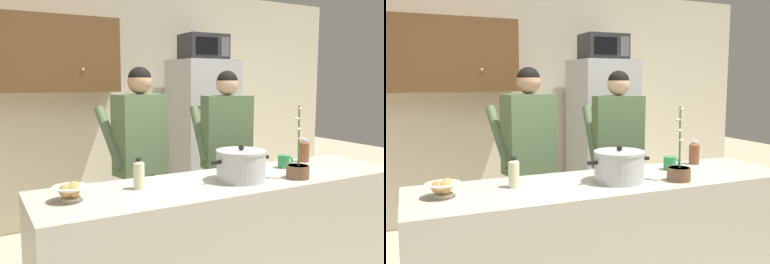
% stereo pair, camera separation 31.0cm
% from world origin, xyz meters
% --- Properties ---
extents(back_wall_unit, '(6.00, 0.48, 2.60)m').
position_xyz_m(back_wall_unit, '(-0.27, 2.25, 1.42)').
color(back_wall_unit, beige).
rests_on(back_wall_unit, ground).
extents(kitchen_island, '(2.52, 0.68, 0.92)m').
position_xyz_m(kitchen_island, '(0.00, 0.00, 0.46)').
color(kitchen_island, '#BCB7A8').
rests_on(kitchen_island, ground).
extents(refrigerator, '(0.64, 0.68, 1.79)m').
position_xyz_m(refrigerator, '(0.84, 1.85, 0.89)').
color(refrigerator, '#B7BABF').
rests_on(refrigerator, ground).
extents(microwave, '(0.48, 0.37, 0.28)m').
position_xyz_m(microwave, '(0.84, 1.83, 1.93)').
color(microwave, '#2D2D30').
rests_on(microwave, refrigerator).
extents(person_near_pot, '(0.58, 0.51, 1.67)m').
position_xyz_m(person_near_pot, '(-0.29, 0.89, 1.04)').
color(person_near_pot, '#33384C').
rests_on(person_near_pot, ground).
extents(person_by_sink, '(0.55, 0.48, 1.64)m').
position_xyz_m(person_by_sink, '(0.48, 0.80, 1.03)').
color(person_by_sink, '#33384C').
rests_on(person_by_sink, ground).
extents(cooking_pot, '(0.43, 0.32, 0.23)m').
position_xyz_m(cooking_pot, '(0.03, -0.05, 1.02)').
color(cooking_pot, silver).
rests_on(cooking_pot, kitchen_island).
extents(coffee_mug, '(0.13, 0.09, 0.10)m').
position_xyz_m(coffee_mug, '(0.54, 0.12, 0.97)').
color(coffee_mug, '#2D8C4C').
rests_on(coffee_mug, kitchen_island).
extents(bread_bowl, '(0.19, 0.19, 0.10)m').
position_xyz_m(bread_bowl, '(-1.03, 0.01, 0.97)').
color(bread_bowl, beige).
rests_on(bread_bowl, kitchen_island).
extents(bottle_near_edge, '(0.08, 0.08, 0.18)m').
position_xyz_m(bottle_near_edge, '(0.83, 0.22, 1.01)').
color(bottle_near_edge, brown).
rests_on(bottle_near_edge, kitchen_island).
extents(bottle_mid_counter, '(0.07, 0.07, 0.19)m').
position_xyz_m(bottle_mid_counter, '(-0.62, 0.07, 1.01)').
color(bottle_mid_counter, beige).
rests_on(bottle_mid_counter, kitchen_island).
extents(potted_orchid, '(0.15, 0.15, 0.48)m').
position_xyz_m(potted_orchid, '(0.40, -0.18, 0.99)').
color(potted_orchid, brown).
rests_on(potted_orchid, kitchen_island).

